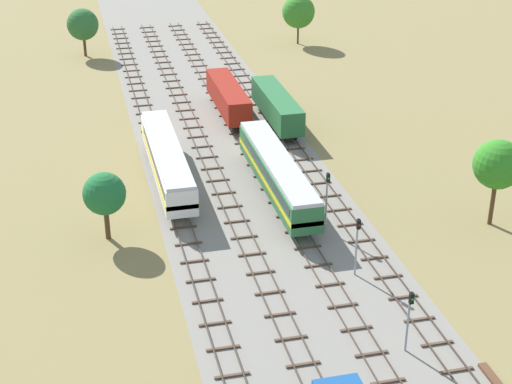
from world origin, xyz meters
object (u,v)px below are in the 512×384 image
diesel_railcar_far_left_midfar (167,159)px  signal_post_near (409,313)px  signal_post_nearest (357,239)px  signal_post_mid (327,194)px  diesel_railcar_centre_left_mid (277,172)px  freight_boxcar_centre_left_farther (228,96)px  freight_boxcar_centre_far (277,105)px

diesel_railcar_far_left_midfar → signal_post_near: signal_post_near is taller
signal_post_nearest → signal_post_mid: bearing=90.0°
diesel_railcar_centre_left_mid → freight_boxcar_centre_left_farther: bearing=90.0°
diesel_railcar_far_left_midfar → freight_boxcar_centre_left_farther: bearing=60.6°
diesel_railcar_centre_left_mid → freight_boxcar_centre_left_farther: 22.97m
diesel_railcar_far_left_midfar → signal_post_nearest: 24.10m
signal_post_near → freight_boxcar_centre_far: bearing=86.8°
diesel_railcar_centre_left_mid → freight_boxcar_centre_far: size_ratio=1.46×
diesel_railcar_centre_left_mid → freight_boxcar_centre_left_farther: diesel_railcar_centre_left_mid is taller
freight_boxcar_centre_left_farther → signal_post_nearest: size_ratio=2.70×
freight_boxcar_centre_left_farther → signal_post_nearest: 38.21m
freight_boxcar_centre_far → signal_post_near: bearing=-93.2°
freight_boxcar_centre_left_farther → signal_post_nearest: bearing=-86.3°
diesel_railcar_centre_left_mid → signal_post_mid: (2.44, -7.53, 1.01)m
diesel_railcar_centre_left_mid → diesel_railcar_far_left_midfar: bearing=150.2°
diesel_railcar_far_left_midfar → signal_post_near: (12.22, -30.92, 0.55)m
diesel_railcar_centre_left_mid → signal_post_nearest: (2.44, -15.15, 0.71)m
signal_post_mid → freight_boxcar_centre_left_farther: bearing=94.6°
signal_post_mid → diesel_railcar_far_left_midfar: bearing=132.9°
diesel_railcar_centre_left_mid → freight_boxcar_centre_far: diesel_railcar_centre_left_mid is taller
freight_boxcar_centre_left_farther → signal_post_near: 48.35m
freight_boxcar_centre_far → signal_post_mid: signal_post_mid is taller
signal_post_nearest → signal_post_mid: signal_post_mid is taller
freight_boxcar_centre_far → diesel_railcar_far_left_midfar: bearing=-138.6°
signal_post_nearest → diesel_railcar_far_left_midfar: bearing=120.5°
signal_post_nearest → signal_post_mid: (-0.00, 7.63, 0.30)m
diesel_railcar_centre_left_mid → freight_boxcar_centre_left_farther: size_ratio=1.46×
signal_post_nearest → freight_boxcar_centre_far: bearing=85.8°
freight_boxcar_centre_left_farther → signal_post_mid: (2.44, -30.50, 1.16)m
diesel_railcar_centre_left_mid → signal_post_near: 25.44m
diesel_railcar_far_left_midfar → freight_boxcar_centre_far: diesel_railcar_far_left_midfar is taller
signal_post_mid → signal_post_near: bearing=-90.0°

